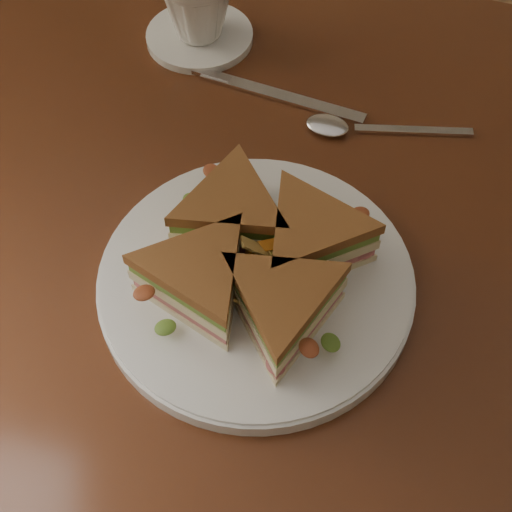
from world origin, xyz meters
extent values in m
plane|color=brown|center=(0.00, 0.00, 0.00)|extent=(6.00, 6.00, 0.00)
cube|color=#38190C|center=(0.00, 0.00, 0.73)|extent=(1.20, 0.80, 0.04)
cylinder|color=#33190F|center=(-0.54, 0.34, 0.35)|extent=(0.06, 0.06, 0.71)
cylinder|color=white|center=(-0.02, -0.12, 0.76)|extent=(0.29, 0.29, 0.02)
cube|color=silver|center=(0.07, 0.13, 0.75)|extent=(0.13, 0.05, 0.00)
ellipsoid|color=silver|center=(-0.02, 0.10, 0.76)|extent=(0.05, 0.03, 0.01)
cube|color=silver|center=(-0.08, 0.13, 0.75)|extent=(0.20, 0.03, 0.00)
cube|color=silver|center=(-0.17, 0.14, 0.75)|extent=(0.05, 0.01, 0.00)
cylinder|color=white|center=(-0.21, 0.20, 0.76)|extent=(0.13, 0.13, 0.01)
imported|color=white|center=(-0.21, 0.20, 0.80)|extent=(0.10, 0.10, 0.08)
camera|label=1|loc=(0.10, -0.46, 1.32)|focal=50.00mm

